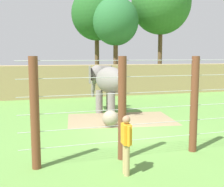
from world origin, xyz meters
name	(u,v)px	position (x,y,z in m)	size (l,w,h in m)	color
ground_plane	(130,133)	(0.00, 0.00, 0.00)	(120.00, 120.00, 0.00)	#609342
dirt_patch	(121,119)	(0.50, 2.69, 0.00)	(5.41, 3.50, 0.01)	#937F5B
embankment_wall	(78,81)	(0.00, 11.97, 1.27)	(36.00, 1.80, 2.54)	tan
elephant	(108,82)	(0.33, 4.44, 1.80)	(1.96, 3.59, 2.73)	gray
enrichment_ball	(110,118)	(-0.44, 1.38, 0.38)	(0.76, 0.76, 0.76)	gray
cable_fence	(160,106)	(-0.01, -2.81, 1.64)	(8.93, 0.26, 3.27)	brown
zookeeper	(126,142)	(-1.61, -4.00, 0.93)	(0.24, 0.59, 1.67)	tan
tree_far_left	(161,3)	(9.40, 16.17, 8.60)	(6.04, 6.04, 11.80)	brown
tree_left_of_centre	(97,14)	(2.98, 17.47, 7.44)	(5.06, 5.06, 10.13)	brown
tree_right_of_centre	(116,22)	(4.20, 15.09, 6.46)	(4.30, 4.30, 8.76)	brown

